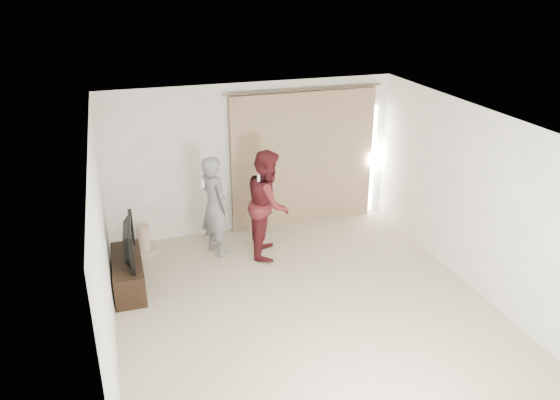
% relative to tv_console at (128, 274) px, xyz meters
% --- Properties ---
extents(floor, '(5.50, 5.50, 0.00)m').
position_rel_tv_console_xyz_m(floor, '(2.27, -1.32, -0.23)').
color(floor, beige).
rests_on(floor, ground).
extents(wall_back, '(5.00, 0.04, 2.60)m').
position_rel_tv_console_xyz_m(wall_back, '(2.27, 1.43, 1.07)').
color(wall_back, white).
rests_on(wall_back, ground).
extents(wall_left, '(0.04, 5.50, 2.60)m').
position_rel_tv_console_xyz_m(wall_left, '(-0.23, -1.32, 1.07)').
color(wall_left, white).
rests_on(wall_left, ground).
extents(ceiling, '(5.00, 5.50, 0.01)m').
position_rel_tv_console_xyz_m(ceiling, '(2.27, -1.32, 2.37)').
color(ceiling, white).
rests_on(ceiling, wall_back).
extents(curtain, '(2.80, 0.11, 2.46)m').
position_rel_tv_console_xyz_m(curtain, '(3.18, 1.36, 0.97)').
color(curtain, tan).
rests_on(curtain, ground).
extents(tv_console, '(0.42, 1.21, 0.47)m').
position_rel_tv_console_xyz_m(tv_console, '(0.00, 0.00, 0.00)').
color(tv_console, black).
rests_on(tv_console, ground).
extents(tv, '(0.18, 0.99, 0.57)m').
position_rel_tv_console_xyz_m(tv, '(0.00, 0.00, 0.52)').
color(tv, black).
rests_on(tv, tv_console).
extents(scratching_post, '(0.37, 0.37, 0.49)m').
position_rel_tv_console_xyz_m(scratching_post, '(0.30, 1.02, -0.03)').
color(scratching_post, tan).
rests_on(scratching_post, ground).
extents(person_man, '(0.60, 0.71, 1.65)m').
position_rel_tv_console_xyz_m(person_man, '(1.43, 0.68, 0.59)').
color(person_man, slate).
rests_on(person_man, ground).
extents(person_woman, '(0.90, 1.02, 1.75)m').
position_rel_tv_console_xyz_m(person_woman, '(2.24, 0.42, 0.64)').
color(person_woman, '#55181D').
rests_on(person_woman, ground).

